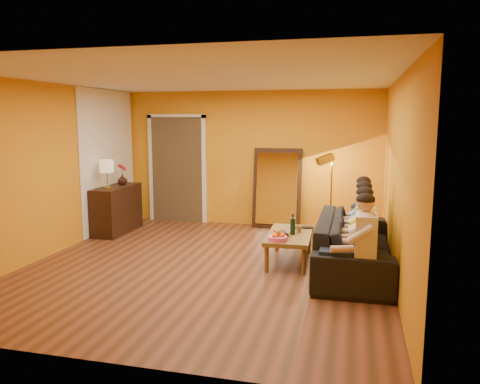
% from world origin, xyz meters
% --- Properties ---
extents(room_shell, '(5.00, 5.50, 2.60)m').
position_xyz_m(room_shell, '(0.00, 0.37, 1.30)').
color(room_shell, brown).
rests_on(room_shell, ground).
extents(white_accent, '(0.02, 1.90, 2.58)m').
position_xyz_m(white_accent, '(-2.48, 1.75, 1.30)').
color(white_accent, white).
rests_on(white_accent, wall_left).
extents(doorway_recess, '(1.06, 0.30, 2.10)m').
position_xyz_m(doorway_recess, '(-1.50, 2.83, 1.05)').
color(doorway_recess, '#3F2D19').
rests_on(doorway_recess, floor).
extents(door_jamb_left, '(0.08, 0.06, 2.20)m').
position_xyz_m(door_jamb_left, '(-2.07, 2.71, 1.05)').
color(door_jamb_left, white).
rests_on(door_jamb_left, wall_back).
extents(door_jamb_right, '(0.08, 0.06, 2.20)m').
position_xyz_m(door_jamb_right, '(-0.93, 2.71, 1.05)').
color(door_jamb_right, white).
rests_on(door_jamb_right, wall_back).
extents(door_header, '(1.22, 0.06, 0.08)m').
position_xyz_m(door_header, '(-1.50, 2.71, 2.12)').
color(door_header, white).
rests_on(door_header, wall_back).
extents(mirror_frame, '(0.92, 0.27, 1.51)m').
position_xyz_m(mirror_frame, '(0.55, 2.63, 0.76)').
color(mirror_frame, black).
rests_on(mirror_frame, floor).
extents(mirror_glass, '(0.78, 0.21, 1.35)m').
position_xyz_m(mirror_glass, '(0.55, 2.59, 0.76)').
color(mirror_glass, white).
rests_on(mirror_glass, mirror_frame).
extents(sideboard, '(0.44, 1.18, 0.85)m').
position_xyz_m(sideboard, '(-2.24, 1.55, 0.42)').
color(sideboard, black).
rests_on(sideboard, floor).
extents(table_lamp, '(0.24, 0.24, 0.51)m').
position_xyz_m(table_lamp, '(-2.24, 1.25, 1.10)').
color(table_lamp, beige).
rests_on(table_lamp, sideboard).
extents(sofa, '(2.49, 0.97, 0.73)m').
position_xyz_m(sofa, '(2.00, 0.35, 0.36)').
color(sofa, black).
rests_on(sofa, floor).
extents(coffee_table, '(0.66, 1.24, 0.42)m').
position_xyz_m(coffee_table, '(1.09, 0.50, 0.21)').
color(coffee_table, brown).
rests_on(coffee_table, floor).
extents(floor_lamp, '(0.37, 0.34, 1.44)m').
position_xyz_m(floor_lamp, '(1.59, 2.03, 0.72)').
color(floor_lamp, gold).
rests_on(floor_lamp, floor).
extents(dog, '(0.48, 0.60, 0.61)m').
position_xyz_m(dog, '(1.61, 0.18, 0.31)').
color(dog, '#9E6547').
rests_on(dog, floor).
extents(person_far_left, '(0.70, 0.44, 1.22)m').
position_xyz_m(person_far_left, '(2.13, -0.65, 0.61)').
color(person_far_left, beige).
rests_on(person_far_left, sofa).
extents(person_mid_left, '(0.70, 0.44, 1.22)m').
position_xyz_m(person_mid_left, '(2.13, -0.10, 0.61)').
color(person_mid_left, '#FCF254').
rests_on(person_mid_left, sofa).
extents(person_mid_right, '(0.70, 0.44, 1.22)m').
position_xyz_m(person_mid_right, '(2.13, 0.45, 0.61)').
color(person_mid_right, '#91B0E1').
rests_on(person_mid_right, sofa).
extents(person_far_right, '(0.70, 0.44, 1.22)m').
position_xyz_m(person_far_right, '(2.13, 1.00, 0.61)').
color(person_far_right, '#302F34').
rests_on(person_far_right, sofa).
extents(fruit_bowl, '(0.26, 0.26, 0.16)m').
position_xyz_m(fruit_bowl, '(0.99, 0.05, 0.50)').
color(fruit_bowl, '#F2559D').
rests_on(fruit_bowl, coffee_table).
extents(wine_bottle, '(0.07, 0.07, 0.31)m').
position_xyz_m(wine_bottle, '(1.14, 0.45, 0.58)').
color(wine_bottle, black).
rests_on(wine_bottle, coffee_table).
extents(tumbler, '(0.13, 0.13, 0.10)m').
position_xyz_m(tumbler, '(1.21, 0.62, 0.47)').
color(tumbler, '#B27F3F').
rests_on(tumbler, coffee_table).
extents(laptop, '(0.35, 0.28, 0.02)m').
position_xyz_m(laptop, '(1.27, 0.85, 0.43)').
color(laptop, black).
rests_on(laptop, coffee_table).
extents(book_lower, '(0.20, 0.26, 0.02)m').
position_xyz_m(book_lower, '(0.91, 0.30, 0.43)').
color(book_lower, black).
rests_on(book_lower, coffee_table).
extents(book_mid, '(0.23, 0.27, 0.02)m').
position_xyz_m(book_mid, '(0.92, 0.31, 0.45)').
color(book_mid, red).
rests_on(book_mid, book_lower).
extents(book_upper, '(0.23, 0.26, 0.02)m').
position_xyz_m(book_upper, '(0.91, 0.29, 0.47)').
color(book_upper, black).
rests_on(book_upper, book_mid).
extents(vase, '(0.18, 0.18, 0.19)m').
position_xyz_m(vase, '(-2.24, 1.80, 0.94)').
color(vase, black).
rests_on(vase, sideboard).
extents(flowers, '(0.17, 0.17, 0.39)m').
position_xyz_m(flowers, '(-2.24, 1.80, 1.17)').
color(flowers, red).
rests_on(flowers, vase).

